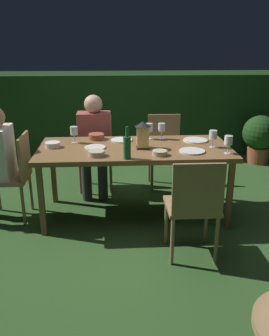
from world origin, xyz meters
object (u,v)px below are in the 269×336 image
(plate_b, at_px, (192,151))
(plate_c, at_px, (122,140))
(person_in_rust, at_px, (94,140))
(bowl_bread, at_px, (160,153))
(chair_side_right_b, at_px, (165,147))
(wine_glass_a, at_px, (213,136))
(chair_head_near, at_px, (14,173))
(lantern_centerpiece, at_px, (143,133))
(dining_table, at_px, (134,152))
(wine_glass_b, at_px, (149,128))
(wine_glass_e, at_px, (228,141))
(green_bottle_on_table, at_px, (127,147))
(wine_glass_d, at_px, (74,132))
(bowl_olives, at_px, (53,145))
(chair_side_right_a, at_px, (96,148))
(chair_side_left_b, at_px, (194,204))
(bowl_salad, at_px, (96,136))
(plate_d, at_px, (195,140))
(plate_a, at_px, (95,147))
(wine_glass_c, at_px, (162,128))
(potted_plant_by_hedge, at_px, (260,136))
(bowl_dip, at_px, (96,153))

(plate_b, distance_m, plate_c, 0.79)
(person_in_rust, xyz_separation_m, bowl_bread, (0.64, -0.91, 0.12))
(chair_side_right_b, height_order, plate_c, chair_side_right_b)
(wine_glass_a, bearing_deg, plate_b, -147.73)
(chair_head_near, bearing_deg, person_in_rust, 39.49)
(chair_side_right_b, bearing_deg, plate_c, -133.09)
(person_in_rust, relative_size, lantern_centerpiece, 4.34)
(dining_table, bearing_deg, plate_b, -20.36)
(wine_glass_b, relative_size, bowl_bread, 1.22)
(chair_head_near, distance_m, wine_glass_e, 2.09)
(wine_glass_e, bearing_deg, bowl_bread, -178.63)
(green_bottle_on_table, bearing_deg, lantern_centerpiece, 63.31)
(lantern_centerpiece, xyz_separation_m, green_bottle_on_table, (-0.16, -0.33, -0.04))
(wine_glass_a, relative_size, wine_glass_d, 1.00)
(wine_glass_a, relative_size, plate_c, 0.76)
(chair_side_right_b, bearing_deg, person_in_rust, -167.04)
(green_bottle_on_table, relative_size, wine_glass_e, 1.72)
(chair_head_near, bearing_deg, bowl_olives, 6.11)
(wine_glass_b, bearing_deg, bowl_bread, -85.97)
(bowl_bread, bearing_deg, chair_side_right_a, 119.91)
(chair_side_left_b, height_order, bowl_salad, chair_side_left_b)
(wine_glass_d, bearing_deg, bowl_bread, -30.33)
(dining_table, bearing_deg, plate_d, 16.41)
(chair_side_left_b, relative_size, wine_glass_e, 5.15)
(lantern_centerpiece, xyz_separation_m, bowl_salad, (-0.46, 0.36, -0.12))
(green_bottle_on_table, bearing_deg, plate_a, 130.42)
(dining_table, xyz_separation_m, wine_glass_c, (0.31, 0.30, 0.17))
(chair_side_left_b, xyz_separation_m, green_bottle_on_table, (-0.51, 0.46, 0.36))
(wine_glass_c, distance_m, bowl_bread, 0.59)
(plate_a, bearing_deg, bowl_salad, 89.99)
(wine_glass_e, distance_m, bowl_bread, 0.64)
(dining_table, relative_size, chair_head_near, 2.17)
(chair_side_right_b, xyz_separation_m, chair_side_left_b, (0.00, -1.66, 0.00))
(wine_glass_d, bearing_deg, bowl_salad, 29.92)
(chair_side_left_b, bearing_deg, plate_d, 77.48)
(chair_head_near, bearing_deg, wine_glass_c, 11.18)
(chair_side_left_b, height_order, lantern_centerpiece, lantern_centerpiece)
(chair_side_right_a, xyz_separation_m, bowl_olives, (-0.38, -0.79, 0.27))
(dining_table, height_order, wine_glass_b, wine_glass_b)
(plate_b, bearing_deg, chair_head_near, 173.47)
(plate_a, height_order, plate_d, same)
(dining_table, bearing_deg, person_in_rust, 123.89)
(wine_glass_e, bearing_deg, potted_plant_by_hedge, 59.85)
(potted_plant_by_hedge, bearing_deg, wine_glass_b, -143.39)
(chair_side_right_b, xyz_separation_m, potted_plant_by_hedge, (1.52, 0.79, -0.09))
(dining_table, bearing_deg, plate_a, -177.25)
(wine_glass_b, bearing_deg, bowl_salad, 177.57)
(wine_glass_e, bearing_deg, wine_glass_d, 162.31)
(chair_head_near, bearing_deg, bowl_salad, 21.82)
(bowl_dip, bearing_deg, green_bottle_on_table, -20.30)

